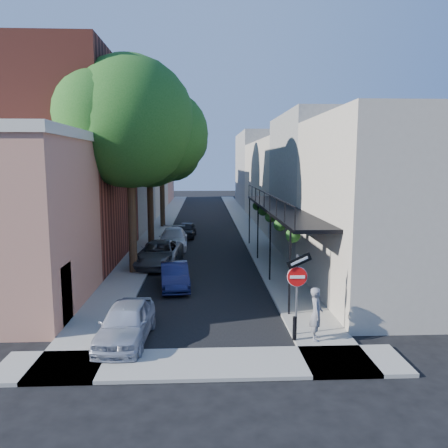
{
  "coord_description": "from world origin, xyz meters",
  "views": [
    {
      "loc": [
        0.03,
        -13.18,
        5.96
      ],
      "look_at": [
        1.05,
        9.17,
        2.8
      ],
      "focal_mm": 35.0,
      "sensor_mm": 36.0,
      "label": 1
    }
  ],
  "objects": [
    {
      "name": "sidewalk_right",
      "position": [
        4.0,
        30.0,
        0.06
      ],
      "size": [
        2.0,
        64.0,
        0.12
      ],
      "primitive_type": "cube",
      "color": "gray",
      "rests_on": "ground"
    },
    {
      "name": "sidewalk_left",
      "position": [
        -4.0,
        30.0,
        0.06
      ],
      "size": [
        2.0,
        64.0,
        0.12
      ],
      "primitive_type": "cube",
      "color": "gray",
      "rests_on": "ground"
    },
    {
      "name": "sidewalk_cross",
      "position": [
        0.0,
        -1.0,
        0.06
      ],
      "size": [
        12.0,
        2.0,
        0.12
      ],
      "primitive_type": "cube",
      "color": "gray",
      "rests_on": "ground"
    },
    {
      "name": "parked_car_a",
      "position": [
        -2.6,
        0.89,
        0.66
      ],
      "size": [
        1.75,
        3.97,
        1.33
      ],
      "primitive_type": "imported",
      "rotation": [
        0.0,
        0.0,
        -0.05
      ],
      "color": "#A7ACB9",
      "rests_on": "ground"
    },
    {
      "name": "buildings_left",
      "position": [
        -9.3,
        28.76,
        4.94
      ],
      "size": [
        10.1,
        59.1,
        12.0
      ],
      "color": "tan",
      "rests_on": "ground"
    },
    {
      "name": "ground",
      "position": [
        0.0,
        0.0,
        0.0
      ],
      "size": [
        160.0,
        160.0,
        0.0
      ],
      "primitive_type": "plane",
      "color": "black",
      "rests_on": "ground"
    },
    {
      "name": "parked_car_b",
      "position": [
        -1.4,
        7.15,
        0.6
      ],
      "size": [
        1.68,
        3.77,
        1.2
      ],
      "primitive_type": "imported",
      "rotation": [
        0.0,
        0.0,
        0.11
      ],
      "color": "#13173D",
      "rests_on": "ground"
    },
    {
      "name": "parked_car_c",
      "position": [
        -2.6,
        11.81,
        0.71
      ],
      "size": [
        2.73,
        5.24,
        1.41
      ],
      "primitive_type": "imported",
      "rotation": [
        0.0,
        0.0,
        -0.08
      ],
      "color": "#515458",
      "rests_on": "ground"
    },
    {
      "name": "buildings_right",
      "position": [
        8.99,
        29.49,
        4.42
      ],
      "size": [
        9.8,
        55.0,
        10.0
      ],
      "color": "#BAAD99",
      "rests_on": "ground"
    },
    {
      "name": "bollard",
      "position": [
        3.0,
        0.5,
        0.52
      ],
      "size": [
        0.14,
        0.14,
        0.8
      ],
      "primitive_type": "cylinder",
      "color": "black",
      "rests_on": "sidewalk_right"
    },
    {
      "name": "parked_car_e",
      "position": [
        -1.4,
        21.45,
        0.61
      ],
      "size": [
        1.61,
        3.62,
        1.21
      ],
      "primitive_type": "imported",
      "rotation": [
        0.0,
        0.0,
        -0.05
      ],
      "color": "black",
      "rests_on": "ground"
    },
    {
      "name": "pedestrian",
      "position": [
        3.71,
        0.5,
        1.01
      ],
      "size": [
        0.56,
        0.73,
        1.78
      ],
      "primitive_type": "imported",
      "rotation": [
        0.0,
        0.0,
        1.34
      ],
      "color": "slate",
      "rests_on": "sidewalk_right"
    },
    {
      "name": "oak_far",
      "position": [
        -3.35,
        27.27,
        8.26
      ],
      "size": [
        7.7,
        7.0,
        11.9
      ],
      "color": "#362015",
      "rests_on": "ground"
    },
    {
      "name": "road_surface",
      "position": [
        0.0,
        30.0,
        0.01
      ],
      "size": [
        6.0,
        64.0,
        0.01
      ],
      "primitive_type": "cube",
      "color": "black",
      "rests_on": "ground"
    },
    {
      "name": "oak_mid",
      "position": [
        -3.42,
        18.23,
        7.06
      ],
      "size": [
        6.6,
        6.0,
        10.2
      ],
      "color": "#362015",
      "rests_on": "ground"
    },
    {
      "name": "oak_near",
      "position": [
        -3.37,
        10.26,
        7.88
      ],
      "size": [
        7.48,
        6.8,
        11.42
      ],
      "color": "#362015",
      "rests_on": "ground"
    },
    {
      "name": "parked_car_d",
      "position": [
        -2.14,
        17.01,
        0.69
      ],
      "size": [
        2.06,
        4.78,
        1.37
      ],
      "primitive_type": "imported",
      "rotation": [
        0.0,
        0.0,
        0.03
      ],
      "color": "white",
      "rests_on": "ground"
    },
    {
      "name": "sign_post",
      "position": [
        3.16,
        0.97,
        2.04
      ],
      "size": [
        0.89,
        0.17,
        2.99
      ],
      "color": "#595B60",
      "rests_on": "ground"
    }
  ]
}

